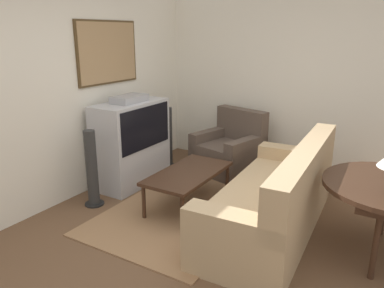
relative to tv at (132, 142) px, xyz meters
name	(u,v)px	position (x,y,z in m)	size (l,w,h in m)	color
ground_plane	(212,250)	(-0.94, -1.75, -0.58)	(12.00, 12.00, 0.00)	brown
wall_back	(51,93)	(-0.93, 0.38, 0.77)	(12.00, 0.10, 2.70)	silver
wall_right	(299,81)	(1.69, -1.75, 0.77)	(0.06, 12.00, 2.70)	silver
area_rug	(186,209)	(-0.34, -1.08, -0.58)	(2.33, 1.56, 0.01)	#99704C
tv	(132,142)	(0.00, 0.00, 0.00)	(1.09, 0.52, 1.23)	#B7B7BC
couch	(276,201)	(-0.24, -2.12, -0.25)	(2.30, 1.00, 0.95)	tan
armchair	(229,152)	(1.08, -0.96, -0.27)	(1.00, 1.03, 0.92)	brown
coffee_table	(188,175)	(-0.24, -1.05, -0.18)	(1.17, 0.61, 0.44)	#3D2619
speaker_tower_left	(92,171)	(-0.80, -0.04, -0.14)	(0.23, 0.23, 0.93)	black
speaker_tower_right	(168,139)	(0.80, -0.04, -0.14)	(0.23, 0.23, 0.93)	black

